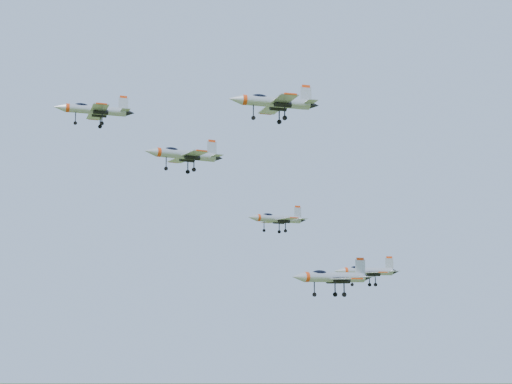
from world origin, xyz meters
name	(u,v)px	position (x,y,z in m)	size (l,w,h in m)	color
jet_lead	(94,110)	(-18.36, 10.84, 156.51)	(12.53, 10.41, 3.35)	#A0A5AC
jet_left_high	(184,154)	(-6.36, 2.77, 149.03)	(12.88, 10.64, 3.44)	#A0A5AC
jet_right_high	(273,102)	(-3.07, -20.87, 151.78)	(11.86, 9.91, 3.17)	#A0A5AC
jet_left_low	(277,219)	(13.06, 10.03, 140.82)	(11.51, 9.50, 3.08)	#A0A5AC
jet_right_low	(332,277)	(10.98, -11.02, 130.57)	(13.13, 10.77, 3.52)	#A0A5AC
jet_trail	(366,271)	(24.33, 0.24, 131.81)	(11.70, 9.76, 3.13)	#A0A5AC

